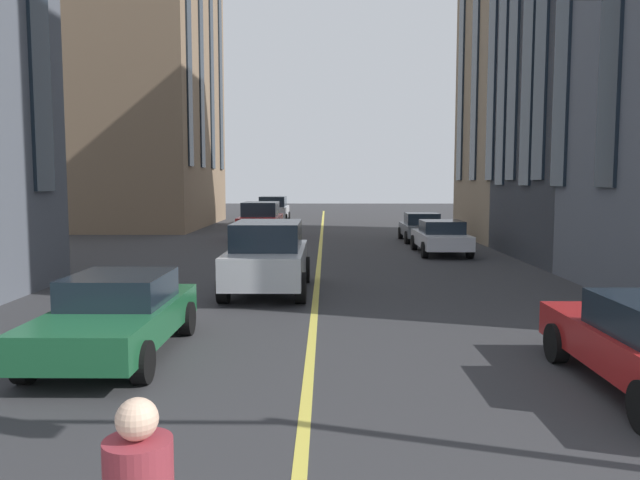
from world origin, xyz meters
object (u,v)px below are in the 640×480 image
at_px(car_red_parked_b, 261,220).
at_px(car_grey_oncoming, 421,227).
at_px(car_white_mid, 273,210).
at_px(car_green_near, 117,314).
at_px(car_silver_trailing, 268,256).
at_px(car_white_parked_a, 441,237).

bearing_deg(car_red_parked_b, car_grey_oncoming, -99.19).
bearing_deg(car_grey_oncoming, car_white_mid, 33.53).
bearing_deg(car_green_near, car_red_parked_b, -0.53).
distance_m(car_green_near, car_white_mid, 32.57).
height_order(car_grey_oncoming, car_white_mid, car_white_mid).
height_order(car_red_parked_b, car_silver_trailing, same).
xyz_separation_m(car_red_parked_b, car_green_near, (-21.32, 0.20, -0.27)).
height_order(car_white_parked_a, car_silver_trailing, car_silver_trailing).
relative_size(car_white_parked_a, car_grey_oncoming, 1.13).
height_order(car_red_parked_b, car_green_near, car_red_parked_b).
distance_m(car_red_parked_b, car_white_parked_a, 10.33).
height_order(car_green_near, car_white_parked_a, same).
relative_size(car_red_parked_b, car_white_mid, 1.00).
distance_m(car_silver_trailing, car_white_mid, 26.59).
bearing_deg(car_green_near, car_silver_trailing, -18.19).
relative_size(car_grey_oncoming, car_white_mid, 0.83).
relative_size(car_white_parked_a, car_white_mid, 0.94).
xyz_separation_m(car_grey_oncoming, car_white_mid, (12.54, 8.31, 0.27)).
xyz_separation_m(car_red_parked_b, car_silver_trailing, (-15.26, -1.79, 0.00)).
bearing_deg(car_silver_trailing, car_grey_oncoming, -23.91).
bearing_deg(car_grey_oncoming, car_green_near, 157.78).
relative_size(car_green_near, car_white_parked_a, 1.00).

